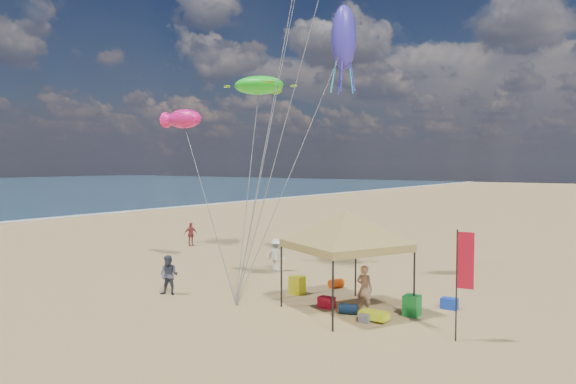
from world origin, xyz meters
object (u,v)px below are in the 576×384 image
person_near_b (169,275)px  feather_flag (463,268)px  cooler_blue (449,303)px  person_near_c (276,255)px  cooler_red (326,302)px  chair_green (412,306)px  canopy_tent (346,214)px  beach_cart (374,315)px  person_far_a (191,234)px  person_near_a (365,289)px  chair_yellow (297,285)px

person_near_b → feather_flag: bearing=-17.5°
cooler_blue → person_near_c: size_ratio=0.35×
cooler_red → chair_green: (2.87, 0.78, 0.16)m
canopy_tent → feather_flag: canopy_tent is taller
canopy_tent → person_near_b: canopy_tent is taller
beach_cart → person_near_b: size_ratio=0.58×
chair_green → person_far_a: size_ratio=0.48×
chair_green → person_near_c: 8.88m
cooler_blue → cooler_red: bearing=-146.5°
person_near_c → cooler_red: bearing=143.8°
cooler_blue → person_near_c: bearing=168.8°
feather_flag → chair_green: bearing=142.7°
feather_flag → person_near_b: size_ratio=2.09×
feather_flag → cooler_red: feather_flag is taller
person_near_b → person_far_a: size_ratio=1.05×
cooler_blue → person_near_a: size_ratio=0.33×
beach_cart → person_near_a: (-0.77, 0.80, 0.61)m
feather_flag → cooler_blue: bearing=114.6°
cooler_blue → beach_cart: size_ratio=0.60×
chair_yellow → person_near_b: bearing=-142.3°
canopy_tent → feather_flag: bearing=-11.2°
person_near_b → person_far_a: bearing=109.1°
feather_flag → person_near_b: (-11.02, -1.09, -1.37)m
cooler_red → person_near_c: (-5.33, 4.13, 0.58)m
cooler_red → chair_yellow: 2.24m
beach_cart → person_far_a: (-16.55, 7.87, 0.53)m
chair_green → person_far_a: 18.50m
feather_flag → person_near_c: 11.67m
cooler_red → person_near_b: person_near_b is taller
person_near_a → person_near_c: person_near_a is taller
canopy_tent → person_near_a: 2.64m
chair_green → beach_cart: (-0.75, -1.30, -0.15)m
cooler_red → chair_yellow: (-1.98, 1.03, 0.16)m
person_near_a → person_near_b: person_near_a is taller
feather_flag → cooler_blue: feather_flag is taller
beach_cart → person_far_a: size_ratio=0.61×
chair_green → person_near_b: 9.24m
person_near_a → chair_yellow: bearing=-11.9°
person_near_b → person_near_c: person_near_b is taller
person_near_a → beach_cart: bearing=134.5°
person_near_b → person_near_c: 6.17m
chair_yellow → person_near_a: (3.34, -0.75, 0.46)m
cooler_blue → beach_cart: cooler_blue is taller
cooler_blue → chair_green: bearing=-114.2°
feather_flag → chair_green: 3.33m
cooler_blue → beach_cart: (-1.46, -2.90, 0.01)m
feather_flag → cooler_red: bearing=169.8°
person_near_b → person_near_c: (0.59, 6.14, -0.00)m
beach_cart → person_near_a: bearing=133.7°
chair_green → chair_yellow: (-4.86, 0.25, 0.00)m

